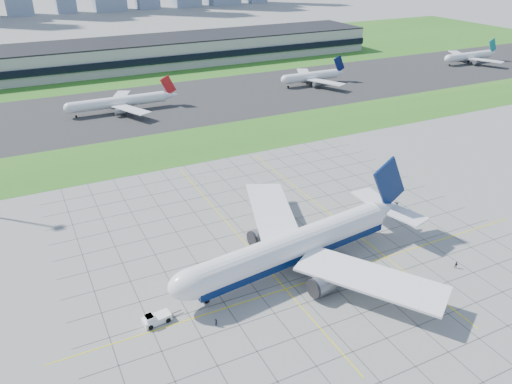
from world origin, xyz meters
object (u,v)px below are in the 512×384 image
pushback_tug (155,319)px  crew_near (216,322)px  distant_jet_3 (470,56)px  crew_far (456,265)px  distant_jet_1 (120,102)px  airliner (295,246)px  distant_jet_2 (312,76)px

pushback_tug → crew_near: bearing=-38.2°
crew_near → distant_jet_3: size_ratio=0.04×
crew_far → crew_near: bearing=-145.8°
crew_near → distant_jet_1: size_ratio=0.04×
crew_near → crew_far: size_ratio=1.05×
crew_far → distant_jet_1: (-43.03, 156.44, 3.62)m
crew_far → airliner: bearing=-166.3°
airliner → pushback_tug: (-34.66, -4.26, -4.79)m
pushback_tug → crew_near: size_ratio=4.61×
pushback_tug → distant_jet_3: (244.94, 146.39, 3.46)m
crew_far → distant_jet_3: (176.49, 159.43, 3.62)m
airliner → distant_jet_2: bearing=49.1°
distant_jet_1 → distant_jet_2: same height
distant_jet_1 → distant_jet_3: same height
crew_far → distant_jet_2: bearing=110.2°
airliner → distant_jet_2: airliner is taller
crew_near → distant_jet_1: bearing=42.9°
crew_near → distant_jet_2: bearing=10.8°
crew_near → distant_jet_2: (117.49, 151.78, 3.58)m
airliner → distant_jet_3: size_ratio=1.59×
airliner → distant_jet_1: airliner is taller
distant_jet_2 → pushback_tug: bearing=-131.4°
distant_jet_1 → distant_jet_2: size_ratio=1.13×
airliner → distant_jet_3: (210.28, 142.13, -1.33)m
airliner → crew_near: (-24.09, -10.56, -4.90)m
distant_jet_1 → distant_jet_3: (219.52, 2.99, -0.00)m
pushback_tug → distant_jet_1: (25.42, 143.40, 3.47)m
crew_near → crew_far: (57.87, -6.75, -0.04)m
pushback_tug → crew_near: (10.57, -6.29, -0.11)m
distant_jet_1 → distant_jet_2: 102.66m
pushback_tug → distant_jet_2: bearing=41.2°
pushback_tug → distant_jet_3: size_ratio=0.20×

